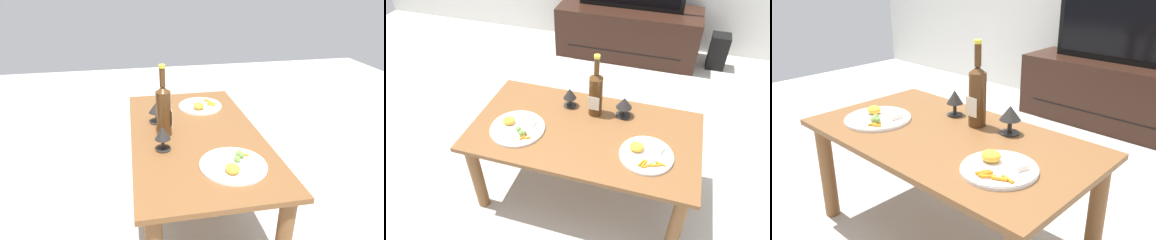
# 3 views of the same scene
# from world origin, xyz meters

# --- Properties ---
(ground_plane) EXTENTS (6.40, 6.40, 0.00)m
(ground_plane) POSITION_xyz_m (0.00, 0.00, 0.00)
(ground_plane) COLOR #B7B2A8
(dining_table) EXTENTS (1.25, 0.68, 0.51)m
(dining_table) POSITION_xyz_m (0.00, 0.00, 0.42)
(dining_table) COLOR brown
(dining_table) RESTS_ON ground_plane
(tv_stand) EXTENTS (1.38, 0.49, 0.49)m
(tv_stand) POSITION_xyz_m (-0.08, 1.84, 0.25)
(tv_stand) COLOR black
(tv_stand) RESTS_ON ground_plane
(floor_speaker) EXTENTS (0.17, 0.17, 0.33)m
(floor_speaker) POSITION_xyz_m (0.80, 1.85, 0.17)
(floor_speaker) COLOR black
(floor_speaker) RESTS_ON ground_plane
(wine_bottle) EXTENTS (0.08, 0.08, 0.38)m
(wine_bottle) POSITION_xyz_m (0.02, 0.16, 0.66)
(wine_bottle) COLOR #4C2D14
(wine_bottle) RESTS_ON dining_table
(goblet_left) EXTENTS (0.08, 0.08, 0.12)m
(goblet_left) POSITION_xyz_m (-0.14, 0.19, 0.59)
(goblet_left) COLOR black
(goblet_left) RESTS_ON dining_table
(goblet_right) EXTENTS (0.09, 0.09, 0.12)m
(goblet_right) POSITION_xyz_m (0.18, 0.19, 0.59)
(goblet_right) COLOR black
(goblet_right) RESTS_ON dining_table
(dinner_plate_left) EXTENTS (0.30, 0.30, 0.05)m
(dinner_plate_left) POSITION_xyz_m (-0.35, -0.10, 0.52)
(dinner_plate_left) COLOR white
(dinner_plate_left) RESTS_ON dining_table
(dinner_plate_right) EXTENTS (0.27, 0.27, 0.05)m
(dinner_plate_right) POSITION_xyz_m (0.35, -0.10, 0.52)
(dinner_plate_right) COLOR white
(dinner_plate_right) RESTS_ON dining_table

